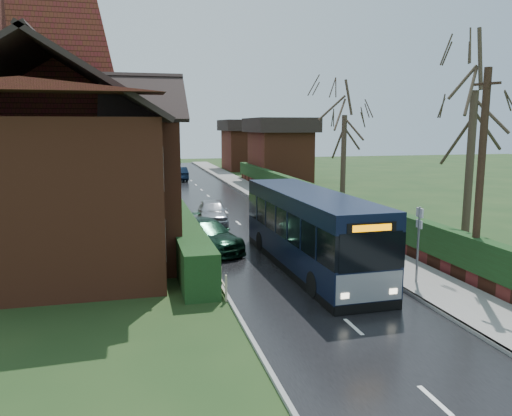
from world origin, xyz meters
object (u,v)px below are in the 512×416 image
object	(u,v)px
brick_house	(67,157)
bus	(309,231)
car_green	(205,235)
bus_stop_sign	(419,234)
telegraph_pole	(480,179)
car_silver	(212,212)

from	to	relation	value
brick_house	bus	bearing A→B (deg)	-26.80
car_green	bus_stop_sign	distance (m)	9.74
bus_stop_sign	brick_house	bearing A→B (deg)	153.00
brick_house	bus	size ratio (longest dim) A/B	1.41
brick_house	telegraph_pole	xyz separation A→B (m)	(14.53, -8.33, -0.49)
bus	car_silver	xyz separation A→B (m)	(-2.30, 10.35, -0.84)
telegraph_pole	brick_house	bearing A→B (deg)	132.68
car_silver	telegraph_pole	size ratio (longest dim) A/B	0.54
brick_house	car_green	xyz separation A→B (m)	(5.92, -0.78, -3.66)
bus	telegraph_pole	bearing A→B (deg)	-36.30
bus_stop_sign	telegraph_pole	bearing A→B (deg)	-11.00
car_green	bus	bearing A→B (deg)	-66.82
car_green	car_silver	bearing A→B (deg)	59.58
bus_stop_sign	car_silver	bearing A→B (deg)	116.61
bus	bus_stop_sign	distance (m)	4.26
car_green	bus_stop_sign	xyz separation A→B (m)	(6.66, -7.00, 1.19)
brick_house	bus	world-z (taller)	brick_house
telegraph_pole	bus_stop_sign	bearing A→B (deg)	146.76
bus	car_silver	bearing A→B (deg)	101.31
bus_stop_sign	telegraph_pole	world-z (taller)	telegraph_pole
brick_house	car_green	bearing A→B (deg)	-7.47
car_green	telegraph_pole	bearing A→B (deg)	-59.87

